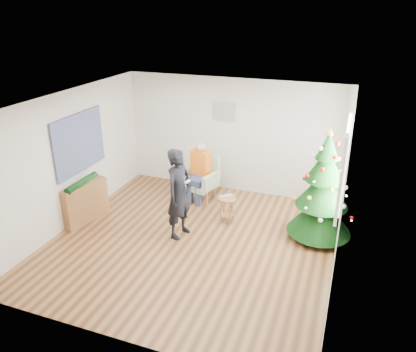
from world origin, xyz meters
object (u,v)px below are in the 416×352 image
at_px(standing_man, 179,194).
at_px(armchair, 200,183).
at_px(christmas_tree, 323,190).
at_px(stool, 227,209).
at_px(console, 84,202).

bearing_deg(standing_man, armchair, 20.06).
height_order(christmas_tree, stool, christmas_tree).
xyz_separation_m(christmas_tree, console, (-4.48, -0.96, -0.56)).
distance_m(christmas_tree, console, 4.62).
bearing_deg(armchair, christmas_tree, -1.57).
bearing_deg(stool, console, -161.62).
bearing_deg(console, armchair, 58.60).
distance_m(armchair, console, 2.51).
xyz_separation_m(armchair, console, (-1.81, -1.74, 0.03)).
xyz_separation_m(christmas_tree, stool, (-1.78, -0.07, -0.68)).
xyz_separation_m(stool, armchair, (-0.89, 0.84, 0.09)).
height_order(stool, armchair, armchair).
bearing_deg(christmas_tree, standing_man, -161.26).
bearing_deg(armchair, standing_man, -67.67).
height_order(stool, standing_man, standing_man).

